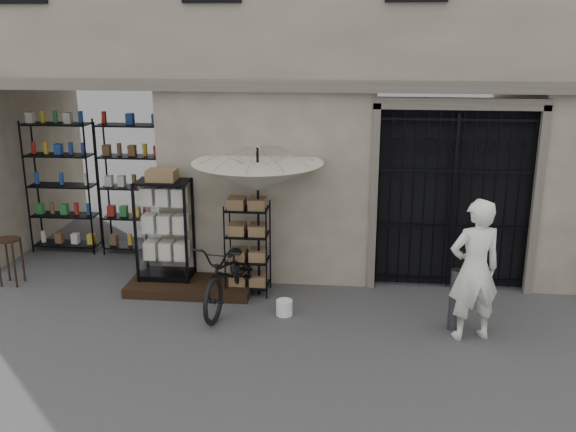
# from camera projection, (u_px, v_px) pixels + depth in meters

# --- Properties ---
(ground) EXTENTS (80.00, 80.00, 0.00)m
(ground) POSITION_uv_depth(u_px,v_px,m) (336.00, 342.00, 8.68)
(ground) COLOR black
(ground) RESTS_ON ground
(main_building) EXTENTS (14.00, 4.00, 9.00)m
(main_building) POSITION_uv_depth(u_px,v_px,m) (348.00, 4.00, 11.26)
(main_building) COLOR tan
(main_building) RESTS_ON ground
(shop_recess) EXTENTS (3.00, 1.70, 3.00)m
(shop_recess) POSITION_uv_depth(u_px,v_px,m) (89.00, 180.00, 11.38)
(shop_recess) COLOR black
(shop_recess) RESTS_ON ground
(shop_shelving) EXTENTS (2.70, 0.50, 2.50)m
(shop_shelving) POSITION_uv_depth(u_px,v_px,m) (98.00, 187.00, 11.93)
(shop_shelving) COLOR black
(shop_shelving) RESTS_ON ground
(iron_gate) EXTENTS (2.50, 0.21, 3.00)m
(iron_gate) POSITION_uv_depth(u_px,v_px,m) (452.00, 196.00, 10.27)
(iron_gate) COLOR black
(iron_gate) RESTS_ON ground
(step_platform) EXTENTS (2.00, 0.90, 0.15)m
(step_platform) POSITION_uv_depth(u_px,v_px,m) (191.00, 286.00, 10.37)
(step_platform) COLOR black
(step_platform) RESTS_ON ground
(display_cabinet) EXTENTS (0.93, 0.73, 1.76)m
(display_cabinet) POSITION_uv_depth(u_px,v_px,m) (165.00, 235.00, 10.35)
(display_cabinet) COLOR black
(display_cabinet) RESTS_ON step_platform
(wire_rack) EXTENTS (0.66, 0.47, 1.49)m
(wire_rack) POSITION_uv_depth(u_px,v_px,m) (248.00, 250.00, 10.12)
(wire_rack) COLOR black
(wire_rack) RESTS_ON ground
(market_umbrella) EXTENTS (1.85, 1.88, 2.84)m
(market_umbrella) POSITION_uv_depth(u_px,v_px,m) (258.00, 169.00, 9.68)
(market_umbrella) COLOR black
(market_umbrella) RESTS_ON ground
(white_bucket) EXTENTS (0.32, 0.32, 0.23)m
(white_bucket) POSITION_uv_depth(u_px,v_px,m) (284.00, 308.00, 9.47)
(white_bucket) COLOR white
(white_bucket) RESTS_ON ground
(bicycle) EXTENTS (0.86, 1.16, 2.04)m
(bicycle) POSITION_uv_depth(u_px,v_px,m) (231.00, 305.00, 9.84)
(bicycle) COLOR black
(bicycle) RESTS_ON ground
(wooden_stool) EXTENTS (0.48, 0.48, 0.80)m
(wooden_stool) POSITION_uv_depth(u_px,v_px,m) (11.00, 260.00, 10.56)
(wooden_stool) COLOR black
(wooden_stool) RESTS_ON ground
(steel_bollard) EXTENTS (0.19, 0.19, 0.90)m
(steel_bollard) POSITION_uv_depth(u_px,v_px,m) (455.00, 300.00, 8.92)
(steel_bollard) COLOR #494B51
(steel_bollard) RESTS_ON ground
(shopkeeper) EXTENTS (1.23, 2.09, 0.47)m
(shopkeeper) POSITION_uv_depth(u_px,v_px,m) (469.00, 337.00, 8.82)
(shopkeeper) COLOR white
(shopkeeper) RESTS_ON ground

